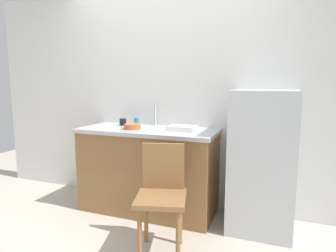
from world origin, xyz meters
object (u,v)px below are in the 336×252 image
at_px(chair, 162,192).
at_px(dish_tray, 182,128).
at_px(terracotta_bowl, 132,127).
at_px(cup_teal, 137,122).
at_px(cup_black, 123,122).
at_px(refrigerator, 262,161).

distance_m(chair, dish_tray, 0.81).
bearing_deg(dish_tray, terracotta_bowl, -169.52).
height_order(terracotta_bowl, cup_teal, cup_teal).
distance_m(dish_tray, cup_black, 0.77).
bearing_deg(cup_teal, cup_black, 176.78).
distance_m(dish_tray, terracotta_bowl, 0.53).
height_order(refrigerator, cup_black, refrigerator).
relative_size(refrigerator, terracotta_bowl, 7.57).
height_order(chair, terracotta_bowl, terracotta_bowl).
bearing_deg(refrigerator, terracotta_bowl, -176.12).
relative_size(terracotta_bowl, cup_black, 2.27).
bearing_deg(terracotta_bowl, cup_teal, 104.24).
distance_m(refrigerator, dish_tray, 0.84).
distance_m(chair, cup_teal, 1.11).
height_order(dish_tray, terracotta_bowl, terracotta_bowl).
height_order(refrigerator, terracotta_bowl, refrigerator).
xyz_separation_m(terracotta_bowl, cup_teal, (-0.05, 0.21, 0.02)).
bearing_deg(chair, cup_teal, 112.98).
bearing_deg(cup_black, dish_tray, -9.01).
bearing_deg(refrigerator, cup_teal, 175.11).
bearing_deg(cup_teal, dish_tray, -10.82).
xyz_separation_m(chair, cup_teal, (-0.63, 0.79, 0.46)).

